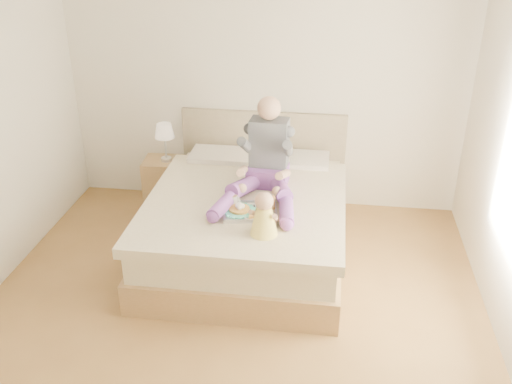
# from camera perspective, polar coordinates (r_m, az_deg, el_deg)

# --- Properties ---
(room) EXTENTS (4.02, 4.22, 2.71)m
(room) POSITION_cam_1_polar(r_m,az_deg,el_deg) (3.72, -2.04, 5.27)
(room) COLOR brown
(room) RESTS_ON ground
(bed) EXTENTS (1.70, 2.18, 1.00)m
(bed) POSITION_cam_1_polar(r_m,az_deg,el_deg) (5.20, -0.68, -2.61)
(bed) COLOR olive
(bed) RESTS_ON ground
(nightstand) EXTENTS (0.42, 0.38, 0.49)m
(nightstand) POSITION_cam_1_polar(r_m,az_deg,el_deg) (6.14, -9.15, 1.09)
(nightstand) COLOR olive
(nightstand) RESTS_ON ground
(lamp) EXTENTS (0.20, 0.20, 0.40)m
(lamp) POSITION_cam_1_polar(r_m,az_deg,el_deg) (5.91, -9.14, 5.85)
(lamp) COLOR silver
(lamp) RESTS_ON nightstand
(adult) EXTENTS (0.71, 1.02, 0.84)m
(adult) POSITION_cam_1_polar(r_m,az_deg,el_deg) (4.96, 0.94, 2.77)
(adult) COLOR #6C388C
(adult) RESTS_ON bed
(tray) EXTENTS (0.48, 0.41, 0.12)m
(tray) POSITION_cam_1_polar(r_m,az_deg,el_deg) (4.67, -0.57, -1.77)
(tray) COLOR silver
(tray) RESTS_ON bed
(baby) EXTENTS (0.23, 0.32, 0.35)m
(baby) POSITION_cam_1_polar(r_m,az_deg,el_deg) (4.33, 0.84, -2.51)
(baby) COLOR #F7DD4E
(baby) RESTS_ON bed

